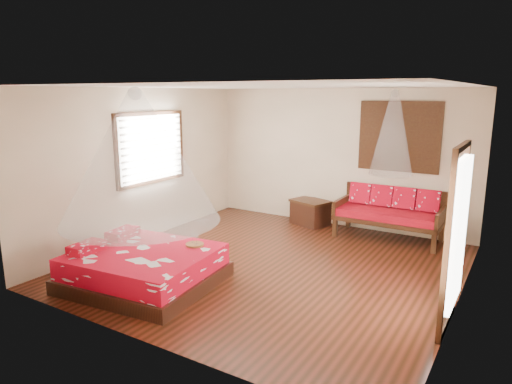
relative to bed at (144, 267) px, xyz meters
The scene contains 10 objects.
room 2.31m from the bed, 52.85° to the left, with size 5.54×5.54×2.84m.
bed is the anchor object (origin of this frame).
daybed 4.67m from the bed, 58.80° to the left, with size 1.92×0.86×0.97m.
storage_chest 4.12m from the bed, 79.42° to the left, with size 0.90×0.77×0.52m.
shutter_panel 5.22m from the bed, 60.77° to the left, with size 1.52×0.06×1.32m.
window_left 2.75m from the bed, 129.70° to the left, with size 0.10×1.74×1.34m.
glazed_door 4.14m from the bed, 14.30° to the left, with size 0.08×1.02×2.16m.
wine_tray 0.81m from the bed, 50.06° to the left, with size 0.27×0.27×0.22m.
mosquito_net_main 1.60m from the bed, ahead, with size 2.20×2.20×1.80m, color silver.
mosquito_net_daybed 4.87m from the bed, 57.90° to the left, with size 0.77×0.77×1.50m, color silver.
Camera 1 is at (3.38, -6.03, 2.70)m, focal length 32.00 mm.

